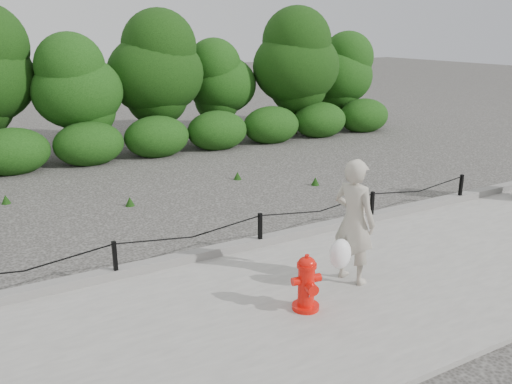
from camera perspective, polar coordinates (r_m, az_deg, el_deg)
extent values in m
plane|color=#2D2B28|center=(9.40, 0.43, -6.18)|extent=(90.00, 90.00, 0.00)
cube|color=gray|center=(7.89, 7.92, -10.82)|extent=(14.00, 4.00, 0.08)
cube|color=slate|center=(9.39, 0.28, -5.23)|extent=(14.00, 0.22, 0.14)
cube|color=black|center=(8.37, -14.61, -6.96)|extent=(0.06, 0.06, 0.60)
cube|color=black|center=(9.26, 0.43, -4.02)|extent=(0.06, 0.06, 0.60)
cube|color=black|center=(10.67, 12.10, -1.52)|extent=(0.06, 0.06, 0.60)
cube|color=black|center=(12.43, 20.74, 0.38)|extent=(0.06, 0.06, 0.60)
cylinder|color=black|center=(8.10, -23.30, -7.00)|extent=(2.50, 0.02, 0.02)
cylinder|color=black|center=(8.66, -6.74, -4.12)|extent=(2.50, 0.02, 0.02)
cylinder|color=black|center=(9.84, 6.73, -1.49)|extent=(2.50, 0.02, 0.02)
cylinder|color=black|center=(11.45, 16.84, 0.55)|extent=(2.50, 0.02, 0.02)
cylinder|color=black|center=(16.65, -17.92, 6.41)|extent=(0.18, 0.18, 1.74)
ellipsoid|color=#204F12|center=(16.48, -18.31, 10.57)|extent=(2.58, 2.23, 2.79)
cylinder|color=black|center=(17.67, -10.28, 8.08)|extent=(0.18, 0.18, 2.07)
ellipsoid|color=#204F12|center=(17.51, -10.54, 12.78)|extent=(3.07, 2.65, 3.32)
cylinder|color=black|center=(19.04, -3.52, 8.28)|extent=(0.18, 0.18, 1.63)
ellipsoid|color=#204F12|center=(18.90, -3.59, 11.70)|extent=(2.41, 2.09, 2.61)
cylinder|color=black|center=(19.57, 4.18, 9.26)|extent=(0.18, 0.18, 2.14)
ellipsoid|color=#204F12|center=(19.42, 4.28, 13.64)|extent=(3.17, 2.74, 3.42)
cylinder|color=black|center=(21.27, 8.77, 9.17)|extent=(0.18, 0.18, 1.73)
ellipsoid|color=#204F12|center=(21.14, 8.92, 12.42)|extent=(2.56, 2.21, 2.77)
cylinder|color=red|center=(7.45, 5.24, -11.91)|extent=(0.42, 0.42, 0.06)
cylinder|color=red|center=(7.31, 5.30, -9.81)|extent=(0.26, 0.26, 0.55)
cylinder|color=red|center=(7.18, 5.37, -7.70)|extent=(0.30, 0.30, 0.05)
ellipsoid|color=red|center=(7.17, 5.38, -7.48)|extent=(0.27, 0.27, 0.18)
cylinder|color=red|center=(7.13, 5.40, -6.77)|extent=(0.07, 0.07, 0.05)
cylinder|color=red|center=(7.21, 4.21, -9.37)|extent=(0.12, 0.13, 0.11)
cylinder|color=red|center=(7.33, 6.41, -8.95)|extent=(0.12, 0.13, 0.11)
cylinder|color=red|center=(7.16, 5.89, -10.13)|extent=(0.17, 0.15, 0.15)
cylinder|color=slate|center=(7.22, 5.70, -10.63)|extent=(0.01, 0.05, 0.12)
imported|color=#A9A190|center=(7.97, 10.29, -3.05)|extent=(0.61, 0.77, 1.86)
ellipsoid|color=white|center=(7.79, 8.86, -6.45)|extent=(0.33, 0.26, 0.45)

